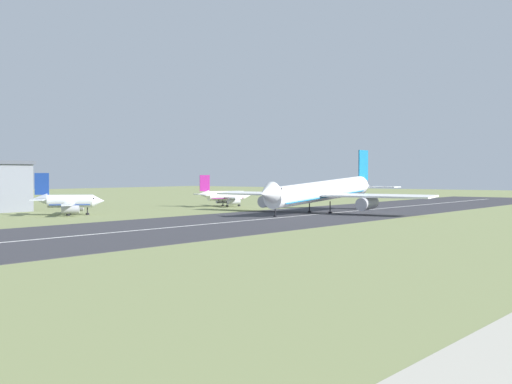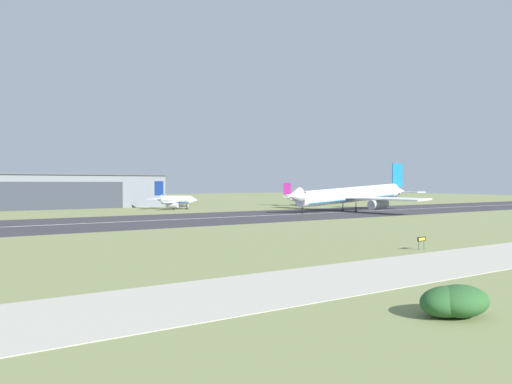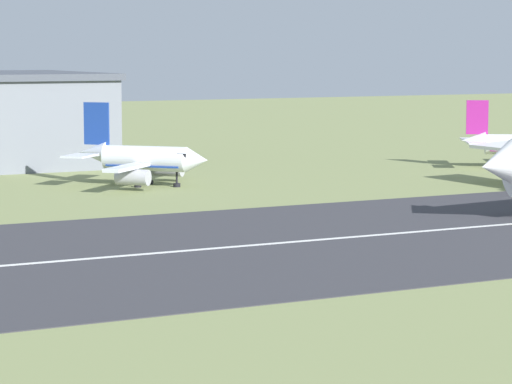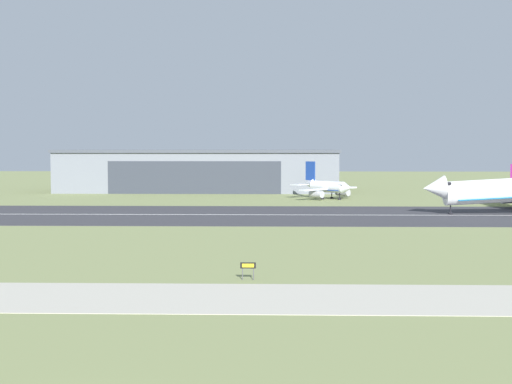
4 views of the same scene
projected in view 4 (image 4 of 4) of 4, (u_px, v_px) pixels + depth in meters
ground_plane at (192, 255)px, 88.13m from camera, size 642.33×642.33×0.00m
runway_strip at (223, 215)px, 140.90m from camera, size 402.33×41.79×0.06m
runway_centreline at (223, 215)px, 140.90m from camera, size 362.09×0.70×0.01m
taxiway_road at (159, 297)px, 62.78m from camera, size 301.75×12.68×0.05m
hangar_building at (200, 170)px, 221.87m from camera, size 84.64×33.89×12.75m
airplane_parked_centre at (327, 187)px, 185.10m from camera, size 18.10×18.03×9.71m
runway_sign at (248, 267)px, 71.11m from camera, size 1.57×0.13×1.77m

